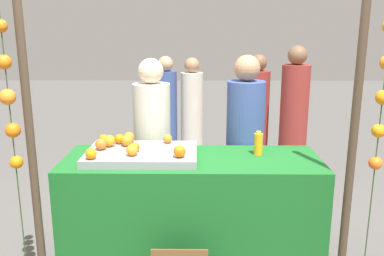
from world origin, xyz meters
The scene contains 24 objects.
stall_counter centered at (0.00, 0.00, 0.46)m, with size 1.97×0.71×0.92m, color #196023.
orange_tray centered at (-0.38, 0.00, 0.95)m, with size 0.84×0.56×0.06m, color gray.
orange_0 centered at (-0.58, 0.18, 1.02)m, with size 0.08×0.08×0.08m, color orange.
orange_1 centered at (-0.71, 0.17, 1.02)m, with size 0.08×0.08×0.08m, color orange.
orange_2 centered at (-0.09, -0.17, 1.02)m, with size 0.09×0.09×0.09m, color orange.
orange_3 centered at (-0.20, 0.21, 1.01)m, with size 0.07×0.07×0.07m, color orange.
orange_4 centered at (-0.65, 0.10, 1.02)m, with size 0.09×0.09×0.09m, color orange.
orange_5 centered at (-0.69, 0.01, 1.02)m, with size 0.09×0.09×0.09m, color orange.
orange_6 centered at (-0.43, -0.14, 1.02)m, with size 0.09×0.09×0.09m, color orange.
orange_7 centered at (-0.51, 0.12, 1.02)m, with size 0.09×0.09×0.09m, color orange.
orange_8 centered at (-0.43, -0.04, 1.01)m, with size 0.07×0.07×0.07m, color orange.
orange_9 centered at (-0.51, 0.22, 1.02)m, with size 0.09×0.09×0.09m, color orange.
orange_10 centered at (-0.71, -0.22, 1.02)m, with size 0.08×0.08×0.08m, color orange.
juice_bottle centered at (0.52, 0.09, 1.00)m, with size 0.07×0.07×0.19m.
vendor_left centered at (-0.36, 0.55, 0.76)m, with size 0.33×0.33×1.63m.
vendor_right centered at (0.47, 0.53, 0.77)m, with size 0.33×0.33×1.66m.
crowd_person_0 centered at (-0.03, 2.55, 0.70)m, with size 0.30×0.30×1.50m.
crowd_person_1 centered at (1.22, 1.92, 0.78)m, with size 0.34×0.34×1.69m.
crowd_person_2 centered at (0.82, 2.26, 0.73)m, with size 0.31×0.31×1.56m.
crowd_person_3 centered at (-0.39, 2.58, 0.71)m, with size 0.30×0.30×1.52m.
canopy_post_left centered at (-1.06, -0.39, 1.09)m, with size 0.06×0.06×2.17m, color #473828.
canopy_post_right centered at (1.06, -0.39, 1.09)m, with size 0.06×0.06×2.17m, color #473828.
garland_strand_left centered at (-1.17, -0.42, 1.42)m, with size 0.11×0.11×2.00m.
garland_strand_right centered at (1.22, -0.41, 1.48)m, with size 0.10×0.11×2.00m.
Camera 1 is at (0.04, -2.99, 1.89)m, focal length 38.41 mm.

